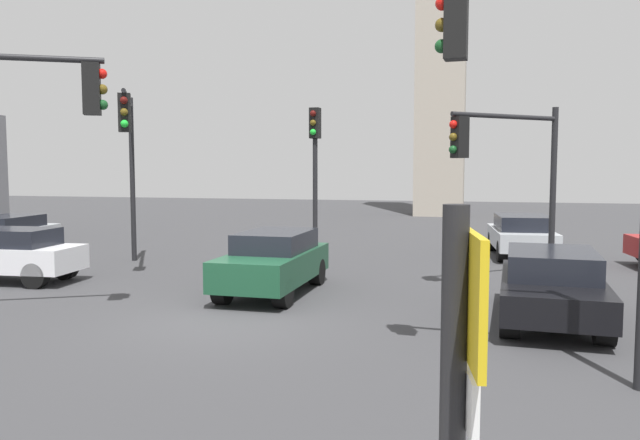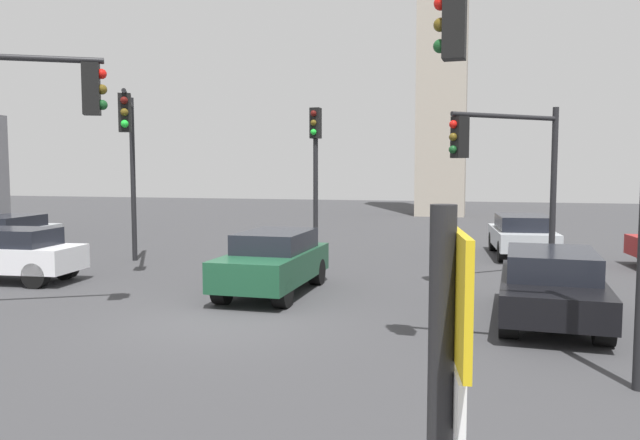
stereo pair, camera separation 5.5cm
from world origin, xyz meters
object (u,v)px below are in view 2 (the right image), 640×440
car_0 (551,284)px  car_5 (7,254)px  traffic_light_2 (554,85)px  traffic_light_3 (506,158)px  traffic_light_4 (129,142)px  traffic_light_0 (315,154)px  car_4 (274,261)px  car_1 (5,233)px  car_3 (522,235)px

car_0 → car_5: size_ratio=1.08×
traffic_light_2 → car_0: bearing=-93.3°
traffic_light_3 → traffic_light_4: size_ratio=0.87×
traffic_light_0 → car_4: traffic_light_0 is taller
car_1 → car_4: bearing=63.8°
traffic_light_2 → traffic_light_4: (-10.95, 7.16, -0.34)m
traffic_light_4 → car_0: traffic_light_4 is taller
traffic_light_3 → car_3: traffic_light_3 is taller
car_1 → car_5: size_ratio=1.10×
car_4 → traffic_light_4: bearing=-112.9°
car_4 → traffic_light_3: bearing=113.8°
traffic_light_0 → car_1: size_ratio=1.12×
traffic_light_3 → car_3: (0.79, 5.66, -2.50)m
car_0 → car_5: bearing=-90.7°
traffic_light_3 → car_5: (-12.77, -2.69, -2.51)m
traffic_light_4 → car_1: 7.50m
car_3 → car_4: 10.12m
traffic_light_3 → traffic_light_4: (-10.64, -0.07, 0.53)m
traffic_light_0 → car_3: (6.72, 2.19, -2.73)m
car_3 → car_1: bearing=96.5°
traffic_light_3 → car_4: (-5.42, -2.33, -2.48)m
car_0 → car_4: 6.30m
traffic_light_2 → car_5: 14.25m
traffic_light_3 → traffic_light_4: 10.66m
traffic_light_0 → traffic_light_3: 6.87m
car_0 → car_4: car_4 is taller
traffic_light_3 → traffic_light_4: traffic_light_4 is taller
car_0 → traffic_light_2: bearing=-4.1°
traffic_light_4 → car_4: traffic_light_4 is taller
traffic_light_2 → traffic_light_0: bearing=-56.0°
car_3 → car_4: bearing=137.5°
car_3 → traffic_light_4: bearing=112.0°
traffic_light_3 → car_3: bearing=-138.5°
car_0 → car_5: 13.56m
car_4 → car_0: bearing=79.2°
traffic_light_4 → car_5: traffic_light_4 is taller
traffic_light_0 → car_4: (0.51, -5.80, -2.71)m
car_0 → traffic_light_3: bearing=-164.9°
car_1 → car_4: car_4 is taller
traffic_light_0 → car_4: bearing=10.3°
car_0 → car_4: size_ratio=1.07×
car_4 → car_5: (-7.35, -0.36, -0.03)m
traffic_light_0 → car_0: bearing=48.9°
traffic_light_4 → car_5: (-2.12, -2.62, -3.04)m
traffic_light_2 → traffic_light_4: bearing=-29.4°
traffic_light_4 → car_4: size_ratio=1.28×
traffic_light_0 → traffic_light_3: size_ratio=1.08×
traffic_light_3 → car_1: 17.43m
traffic_light_4 → car_5: size_ratio=1.30×
car_4 → car_1: bearing=-110.4°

